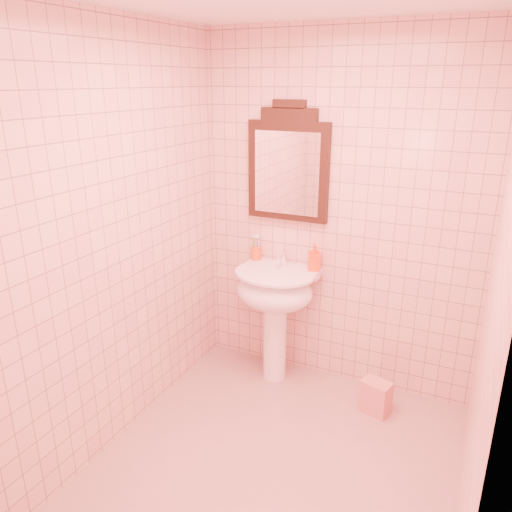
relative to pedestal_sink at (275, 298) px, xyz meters
The scene contains 8 objects.
floor 1.15m from the pedestal_sink, 67.16° to the right, with size 2.20×2.20×0.00m, color #A68178.
back_wall 0.73m from the pedestal_sink, 31.93° to the left, with size 2.00×0.02×2.50m, color beige.
pedestal_sink is the anchor object (origin of this frame).
faucet 0.29m from the pedestal_sink, 90.00° to the left, with size 0.04×0.16×0.11m.
mirror 0.94m from the pedestal_sink, 90.00° to the left, with size 0.59×0.06×0.83m.
toothbrush_cup 0.39m from the pedestal_sink, 142.43° to the left, with size 0.08×0.08×0.18m.
soap_dispenser 0.41m from the pedestal_sink, 34.39° to the left, with size 0.09×0.09×0.19m, color #DB4312.
towel 0.96m from the pedestal_sink, ahead, with size 0.19×0.13×0.24m, color tan.
Camera 1 is at (0.91, -2.16, 2.14)m, focal length 35.00 mm.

